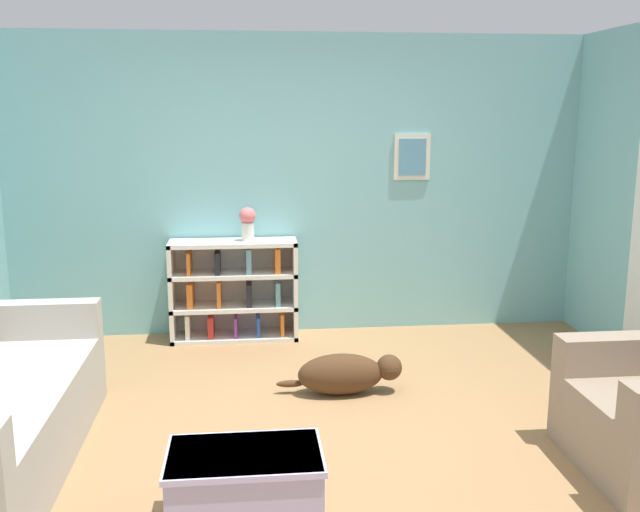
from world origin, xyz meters
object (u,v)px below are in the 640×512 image
object	(u,v)px
bookshelf	(234,290)
dog	(346,373)
vase	(248,222)
coffee_table	(245,487)

from	to	relation	value
bookshelf	dog	world-z (taller)	bookshelf
dog	vase	distance (m)	1.72
bookshelf	coffee_table	xyz separation A→B (m)	(0.09, -2.92, -0.22)
bookshelf	vase	world-z (taller)	vase
bookshelf	dog	size ratio (longest dim) A/B	1.23
coffee_table	dog	xyz separation A→B (m)	(0.70, 1.57, -0.06)
coffee_table	dog	bearing A→B (deg)	65.93
bookshelf	dog	xyz separation A→B (m)	(0.79, -1.35, -0.28)
bookshelf	coffee_table	distance (m)	2.93
coffee_table	vase	size ratio (longest dim) A/B	2.57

